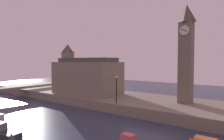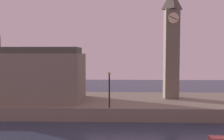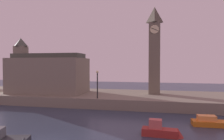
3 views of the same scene
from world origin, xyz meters
name	(u,v)px [view 1 (image 1 of 3)]	position (x,y,z in m)	size (l,w,h in m)	color
far_embankment	(132,102)	(0.00, 20.00, 0.75)	(70.00, 12.00, 1.50)	slate
clock_tower	(186,53)	(8.61, 21.00, 8.96)	(2.02, 2.08, 14.46)	#6B6051
parliament_hall	(86,76)	(-9.86, 19.01, 4.84)	(12.89, 6.88, 9.70)	slate
streetlamp	(116,86)	(0.54, 14.68, 4.00)	(0.36, 0.36, 4.03)	black
boat_barge_dark	(2,134)	(-2.79, -0.16, 0.49)	(5.55, 2.59, 1.67)	#232328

